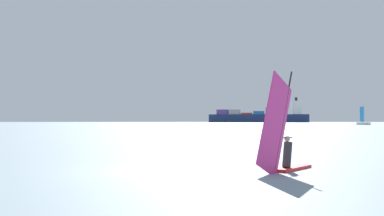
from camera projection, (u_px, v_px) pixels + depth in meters
The scene contains 5 objects.
ground_plane at pixel (162, 170), 16.94m from camera, with size 4000.00×4000.00×0.00m, color gray.
windsurfer at pixel (283, 144), 16.64m from camera, with size 0.80×4.04×4.01m.
cargo_ship at pixel (260, 116), 714.63m from camera, with size 155.62×93.97×39.67m.
channel_buoy at pixel (279, 126), 71.43m from camera, with size 1.17×1.17×2.34m.
small_sailboat at pixel (363, 123), 217.65m from camera, with size 6.87×4.59×10.12m.
Camera 1 is at (10.40, -13.51, 1.88)m, focal length 41.63 mm.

